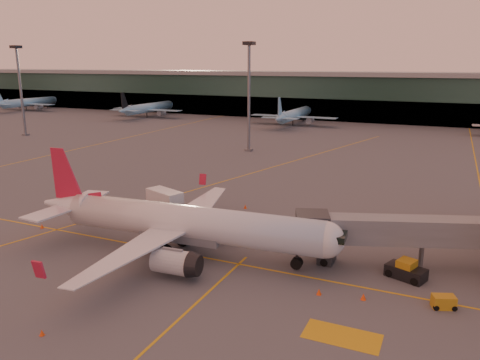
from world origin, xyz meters
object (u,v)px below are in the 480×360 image
at_px(gpu_cart, 444,302).
at_px(catering_truck, 165,203).
at_px(main_airplane, 181,223).
at_px(pushback_tug, 406,271).

bearing_deg(gpu_cart, catering_truck, 142.83).
relative_size(main_airplane, catering_truck, 6.22).
distance_m(catering_truck, gpu_cart, 36.55).
bearing_deg(pushback_tug, catering_truck, -168.48).
bearing_deg(gpu_cart, pushback_tug, 105.49).
relative_size(catering_truck, gpu_cart, 2.61).
height_order(main_airplane, catering_truck, main_airplane).
distance_m(main_airplane, pushback_tug, 24.03).
xyz_separation_m(catering_truck, gpu_cart, (35.12, -9.95, -1.83)).
bearing_deg(catering_truck, gpu_cart, 4.98).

